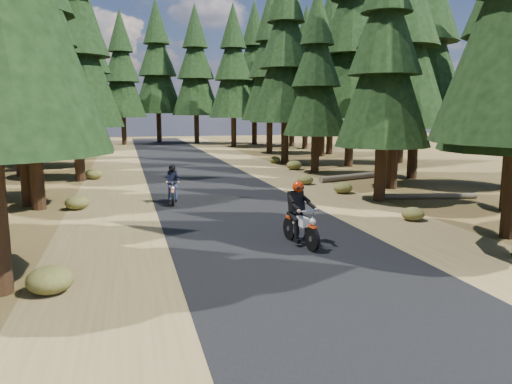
# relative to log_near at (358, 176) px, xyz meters

# --- Properties ---
(ground) EXTENTS (120.00, 120.00, 0.00)m
(ground) POSITION_rel_log_near_xyz_m (-8.24, -10.84, -0.16)
(ground) COLOR #463619
(ground) RESTS_ON ground
(road) EXTENTS (6.00, 100.00, 0.01)m
(road) POSITION_rel_log_near_xyz_m (-8.24, -5.84, -0.15)
(road) COLOR black
(road) RESTS_ON ground
(shoulder_l) EXTENTS (3.20, 100.00, 0.01)m
(shoulder_l) POSITION_rel_log_near_xyz_m (-12.84, -5.84, -0.16)
(shoulder_l) COLOR brown
(shoulder_l) RESTS_ON ground
(shoulder_r) EXTENTS (3.20, 100.00, 0.01)m
(shoulder_r) POSITION_rel_log_near_xyz_m (-3.64, -5.84, -0.16)
(shoulder_r) COLOR brown
(shoulder_r) RESTS_ON ground
(pine_forest) EXTENTS (34.59, 55.08, 16.32)m
(pine_forest) POSITION_rel_log_near_xyz_m (-8.26, 10.21, 7.73)
(pine_forest) COLOR black
(pine_forest) RESTS_ON ground
(log_near) EXTENTS (5.22, 2.10, 0.32)m
(log_near) POSITION_rel_log_near_xyz_m (0.00, 0.00, 0.00)
(log_near) COLOR #4C4233
(log_near) RESTS_ON ground
(log_far) EXTENTS (4.34, 1.18, 0.24)m
(log_far) POSITION_rel_log_near_xyz_m (-0.07, -6.41, -0.04)
(log_far) COLOR #4C4233
(log_far) RESTS_ON ground
(understory_shrubs) EXTENTS (13.08, 29.91, 0.58)m
(understory_shrubs) POSITION_rel_log_near_xyz_m (-6.74, -4.14, 0.10)
(understory_shrubs) COLOR #474C1E
(understory_shrubs) RESTS_ON ground
(rider_lead) EXTENTS (0.88, 2.06, 1.78)m
(rider_lead) POSITION_rel_log_near_xyz_m (-7.69, -12.04, 0.44)
(rider_lead) COLOR white
(rider_lead) RESTS_ON road
(rider_follow) EXTENTS (0.68, 1.77, 1.54)m
(rider_follow) POSITION_rel_log_near_xyz_m (-10.49, -4.78, 0.36)
(rider_follow) COLOR #A3260A
(rider_follow) RESTS_ON road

